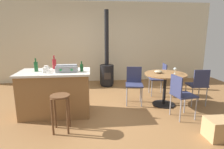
% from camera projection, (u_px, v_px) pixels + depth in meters
% --- Properties ---
extents(ground_plane, '(8.80, 8.80, 0.00)m').
position_uv_depth(ground_plane, '(102.00, 112.00, 4.02)').
color(ground_plane, olive).
extents(back_wall, '(8.00, 0.10, 2.70)m').
position_uv_depth(back_wall, '(96.00, 42.00, 6.45)').
color(back_wall, beige).
rests_on(back_wall, ground_plane).
extents(kitchen_island, '(1.42, 0.79, 0.91)m').
position_uv_depth(kitchen_island, '(56.00, 93.00, 3.88)').
color(kitchen_island, olive).
rests_on(kitchen_island, ground_plane).
extents(wooden_stool, '(0.33, 0.33, 0.65)m').
position_uv_depth(wooden_stool, '(61.00, 105.00, 3.17)').
color(wooden_stool, brown).
rests_on(wooden_stool, ground_plane).
extents(dining_table, '(0.95, 0.95, 0.76)m').
position_uv_depth(dining_table, '(165.00, 81.00, 4.34)').
color(dining_table, black).
rests_on(dining_table, ground_plane).
extents(folding_chair_near, '(0.47, 0.47, 0.87)m').
position_uv_depth(folding_chair_near, '(134.00, 82.00, 4.47)').
color(folding_chair_near, navy).
rests_on(folding_chair_near, ground_plane).
extents(folding_chair_far, '(0.46, 0.46, 0.87)m').
position_uv_depth(folding_chair_far, '(181.00, 93.00, 3.66)').
color(folding_chair_far, navy).
rests_on(folding_chair_far, ground_plane).
extents(folding_chair_left, '(0.42, 0.42, 0.87)m').
position_uv_depth(folding_chair_left, '(198.00, 84.00, 4.33)').
color(folding_chair_left, navy).
rests_on(folding_chair_left, ground_plane).
extents(folding_chair_right, '(0.44, 0.44, 0.86)m').
position_uv_depth(folding_chair_right, '(160.00, 77.00, 5.07)').
color(folding_chair_right, navy).
rests_on(folding_chair_right, ground_plane).
extents(wood_stove, '(0.44, 0.45, 2.35)m').
position_uv_depth(wood_stove, '(107.00, 69.00, 5.94)').
color(wood_stove, black).
rests_on(wood_stove, ground_plane).
extents(toolbox, '(0.41, 0.23, 0.15)m').
position_uv_depth(toolbox, '(67.00, 68.00, 3.70)').
color(toolbox, gray).
rests_on(toolbox, kitchen_island).
extents(bottle_0, '(0.07, 0.07, 0.27)m').
position_uv_depth(bottle_0, '(36.00, 66.00, 3.74)').
color(bottle_0, '#194C23').
rests_on(bottle_0, kitchen_island).
extents(bottle_1, '(0.08, 0.08, 0.29)m').
position_uv_depth(bottle_1, '(54.00, 64.00, 4.02)').
color(bottle_1, maroon).
rests_on(bottle_1, kitchen_island).
extents(bottle_2, '(0.07, 0.07, 0.21)m').
position_uv_depth(bottle_2, '(82.00, 67.00, 3.75)').
color(bottle_2, '#194C23').
rests_on(bottle_2, kitchen_island).
extents(cup_0, '(0.12, 0.09, 0.11)m').
position_uv_depth(cup_0, '(46.00, 68.00, 3.81)').
color(cup_0, white).
rests_on(cup_0, kitchen_island).
extents(cup_1, '(0.11, 0.07, 0.10)m').
position_uv_depth(cup_1, '(44.00, 70.00, 3.61)').
color(cup_1, white).
rests_on(cup_1, kitchen_island).
extents(wine_glass, '(0.07, 0.07, 0.14)m').
position_uv_depth(wine_glass, '(175.00, 69.00, 4.25)').
color(wine_glass, silver).
rests_on(wine_glass, dining_table).
extents(serving_bowl, '(0.18, 0.18, 0.07)m').
position_uv_depth(serving_bowl, '(158.00, 72.00, 4.34)').
color(serving_bowl, tan).
rests_on(serving_bowl, dining_table).
extents(cardboard_box, '(0.38, 0.34, 0.33)m').
position_uv_depth(cardboard_box, '(218.00, 129.00, 3.00)').
color(cardboard_box, tan).
rests_on(cardboard_box, ground_plane).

